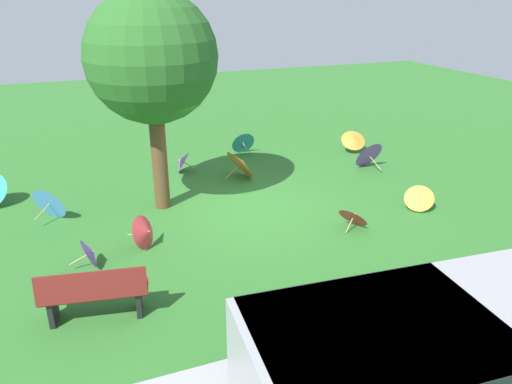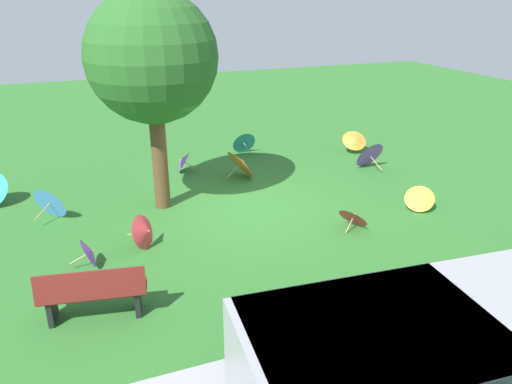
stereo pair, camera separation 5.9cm
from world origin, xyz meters
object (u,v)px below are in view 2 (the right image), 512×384
parasol_red_1 (354,216)px  parasol_purple_3 (368,153)px  parasol_blue_0 (52,201)px  park_bench (93,293)px  parasol_orange_0 (355,139)px  parasol_purple_0 (182,161)px  parasol_purple_1 (90,252)px  parasol_orange_1 (242,163)px  parasol_red_2 (146,232)px  van_dark (431,361)px  shade_tree (152,58)px  parasol_yellow_0 (420,197)px  parasol_teal_0 (243,142)px

parasol_red_1 → parasol_purple_3: bearing=-127.1°
parasol_blue_0 → park_bench: bearing=98.1°
parasol_orange_0 → parasol_purple_0: bearing=-2.0°
park_bench → parasol_purple_3: 9.02m
parasol_orange_0 → parasol_purple_1: size_ratio=1.52×
parasol_orange_0 → parasol_orange_1: bearing=12.2°
parasol_red_1 → parasol_red_2: size_ratio=1.08×
parasol_purple_1 → parasol_red_1: bearing=175.5°
park_bench → parasol_blue_0: 4.17m
parasol_purple_0 → van_dark: bearing=93.6°
shade_tree → parasol_purple_1: bearing=51.5°
parasol_red_1 → parasol_yellow_0: parasol_yellow_0 is taller
shade_tree → parasol_orange_1: (-2.37, -1.12, -2.96)m
park_bench → parasol_yellow_0: park_bench is taller
parasol_red_1 → parasol_orange_0: bearing=-121.8°
park_bench → parasol_red_2: size_ratio=2.19×
van_dark → parasol_purple_3: 9.11m
parasol_red_2 → parasol_purple_3: (-6.70, -2.50, 0.07)m
parasol_teal_0 → parasol_purple_3: bearing=138.2°
parasol_purple_0 → parasol_teal_0: size_ratio=1.01×
parasol_orange_1 → parasol_orange_0: bearing=-167.8°
parasol_red_2 → parasol_yellow_0: (-6.16, 0.47, -0.03)m
parasol_purple_0 → parasol_purple_1: size_ratio=1.29×
parasol_orange_1 → shade_tree: bearing=25.2°
parasol_purple_1 → parasol_yellow_0: size_ratio=0.66×
parasol_orange_1 → parasol_red_1: parasol_orange_1 is taller
parasol_purple_1 → parasol_blue_0: 2.54m
parasol_orange_0 → parasol_purple_1: bearing=27.2°
van_dark → parasol_red_1: (-1.95, -4.70, -0.62)m
parasol_purple_1 → parasol_orange_1: parasol_orange_1 is taller
parasol_yellow_0 → parasol_purple_3: bearing=-100.3°
park_bench → parasol_red_1: (-5.36, -1.25, -0.17)m
parasol_orange_0 → parasol_teal_0: size_ratio=1.19×
parasol_yellow_0 → parasol_teal_0: bearing=-67.2°
parasol_purple_3 → parasol_blue_0: (8.40, 0.38, -0.02)m
parasol_orange_0 → parasol_red_1: (2.86, 4.62, -0.13)m
parasol_orange_1 → parasol_blue_0: parasol_orange_1 is taller
park_bench → parasol_teal_0: park_bench is taller
parasol_purple_1 → parasol_orange_1: bearing=-141.1°
parasol_teal_0 → parasol_yellow_0: size_ratio=0.84×
parasol_yellow_0 → parasol_red_1: bearing=8.4°
park_bench → parasol_teal_0: 8.63m
parasol_red_1 → parasol_purple_3: (-2.46, -3.25, 0.13)m
van_dark → parasol_teal_0: van_dark is taller
shade_tree → parasol_yellow_0: bearing=156.7°
park_bench → parasol_blue_0: size_ratio=1.86×
van_dark → parasol_red_1: 5.13m
parasol_purple_0 → parasol_orange_0: 5.43m
parasol_teal_0 → parasol_yellow_0: bearing=112.8°
parasol_blue_0 → parasol_orange_1: bearing=-169.6°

